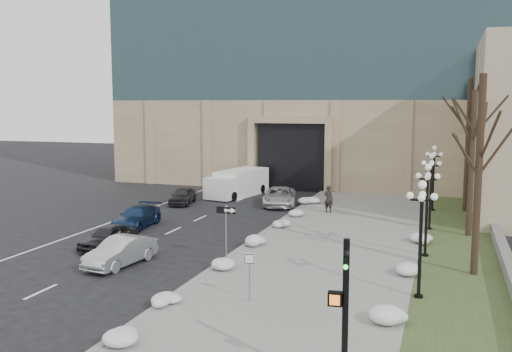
{
  "coord_description": "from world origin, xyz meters",
  "views": [
    {
      "loc": [
        9.14,
        -16.65,
        7.7
      ],
      "look_at": [
        -1.39,
        14.66,
        3.5
      ],
      "focal_mm": 40.0,
      "sensor_mm": 36.0,
      "label": 1
    }
  ],
  "objects_px": {
    "car_a": "(108,237)",
    "one_way_sign": "(229,217)",
    "keep_sign": "(249,267)",
    "pedestrian": "(329,199)",
    "lamppost_d": "(434,169)",
    "lamppost_b": "(427,198)",
    "traffic_signal": "(344,320)",
    "lamppost_c": "(431,181)",
    "car_b": "(121,252)",
    "car_e": "(183,196)",
    "car_c": "(137,217)",
    "lamppost_a": "(421,223)",
    "box_truck": "(238,184)",
    "car_d": "(279,196)"
  },
  "relations": [
    {
      "from": "car_c",
      "to": "traffic_signal",
      "type": "distance_m",
      "value": 23.1
    },
    {
      "from": "car_b",
      "to": "lamppost_c",
      "type": "height_order",
      "value": "lamppost_c"
    },
    {
      "from": "traffic_signal",
      "to": "one_way_sign",
      "type": "bearing_deg",
      "value": 119.9
    },
    {
      "from": "box_truck",
      "to": "lamppost_a",
      "type": "xyz_separation_m",
      "value": [
        15.73,
        -21.73,
        2.03
      ]
    },
    {
      "from": "car_c",
      "to": "pedestrian",
      "type": "bearing_deg",
      "value": 32.5
    },
    {
      "from": "car_a",
      "to": "lamppost_a",
      "type": "bearing_deg",
      "value": -3.17
    },
    {
      "from": "traffic_signal",
      "to": "lamppost_c",
      "type": "xyz_separation_m",
      "value": [
        1.53,
        21.46,
        0.95
      ]
    },
    {
      "from": "car_d",
      "to": "one_way_sign",
      "type": "distance_m",
      "value": 16.04
    },
    {
      "from": "box_truck",
      "to": "lamppost_c",
      "type": "distance_m",
      "value": 18.11
    },
    {
      "from": "car_e",
      "to": "lamppost_a",
      "type": "height_order",
      "value": "lamppost_a"
    },
    {
      "from": "lamppost_a",
      "to": "lamppost_c",
      "type": "relative_size",
      "value": 1.0
    },
    {
      "from": "car_a",
      "to": "lamppost_c",
      "type": "distance_m",
      "value": 19.11
    },
    {
      "from": "car_e",
      "to": "lamppost_a",
      "type": "bearing_deg",
      "value": -53.16
    },
    {
      "from": "lamppost_c",
      "to": "one_way_sign",
      "type": "bearing_deg",
      "value": -130.97
    },
    {
      "from": "keep_sign",
      "to": "lamppost_d",
      "type": "height_order",
      "value": "lamppost_d"
    },
    {
      "from": "car_a",
      "to": "pedestrian",
      "type": "bearing_deg",
      "value": 62.51
    },
    {
      "from": "pedestrian",
      "to": "one_way_sign",
      "type": "bearing_deg",
      "value": 97.6
    },
    {
      "from": "lamppost_b",
      "to": "lamppost_d",
      "type": "height_order",
      "value": "same"
    },
    {
      "from": "car_b",
      "to": "traffic_signal",
      "type": "bearing_deg",
      "value": -28.39
    },
    {
      "from": "car_a",
      "to": "one_way_sign",
      "type": "bearing_deg",
      "value": 4.04
    },
    {
      "from": "car_a",
      "to": "car_d",
      "type": "distance_m",
      "value": 16.2
    },
    {
      "from": "lamppost_d",
      "to": "lamppost_b",
      "type": "bearing_deg",
      "value": -90.0
    },
    {
      "from": "lamppost_d",
      "to": "car_c",
      "type": "bearing_deg",
      "value": -147.1
    },
    {
      "from": "car_c",
      "to": "box_truck",
      "type": "height_order",
      "value": "box_truck"
    },
    {
      "from": "car_c",
      "to": "keep_sign",
      "type": "bearing_deg",
      "value": -48.62
    },
    {
      "from": "lamppost_b",
      "to": "traffic_signal",
      "type": "bearing_deg",
      "value": -95.83
    },
    {
      "from": "one_way_sign",
      "to": "car_b",
      "type": "bearing_deg",
      "value": -154.82
    },
    {
      "from": "box_truck",
      "to": "keep_sign",
      "type": "bearing_deg",
      "value": -57.44
    },
    {
      "from": "car_b",
      "to": "traffic_signal",
      "type": "xyz_separation_m",
      "value": [
        12.24,
        -8.92,
        1.44
      ]
    },
    {
      "from": "car_c",
      "to": "car_d",
      "type": "xyz_separation_m",
      "value": [
        6.34,
        10.2,
        0.05
      ]
    },
    {
      "from": "lamppost_b",
      "to": "lamppost_c",
      "type": "bearing_deg",
      "value": 90.0
    },
    {
      "from": "car_e",
      "to": "keep_sign",
      "type": "bearing_deg",
      "value": -68.63
    },
    {
      "from": "car_b",
      "to": "lamppost_c",
      "type": "xyz_separation_m",
      "value": [
        13.76,
        12.55,
        2.39
      ]
    },
    {
      "from": "keep_sign",
      "to": "lamppost_a",
      "type": "height_order",
      "value": "lamppost_a"
    },
    {
      "from": "one_way_sign",
      "to": "lamppost_b",
      "type": "height_order",
      "value": "lamppost_b"
    },
    {
      "from": "box_truck",
      "to": "lamppost_b",
      "type": "distance_m",
      "value": 21.99
    },
    {
      "from": "one_way_sign",
      "to": "traffic_signal",
      "type": "relative_size",
      "value": 0.64
    },
    {
      "from": "lamppost_c",
      "to": "lamppost_d",
      "type": "bearing_deg",
      "value": 90.0
    },
    {
      "from": "car_d",
      "to": "car_e",
      "type": "relative_size",
      "value": 1.33
    },
    {
      "from": "keep_sign",
      "to": "traffic_signal",
      "type": "distance_m",
      "value": 7.47
    },
    {
      "from": "pedestrian",
      "to": "traffic_signal",
      "type": "xyz_separation_m",
      "value": [
        5.35,
        -24.7,
        1.05
      ]
    },
    {
      "from": "keep_sign",
      "to": "pedestrian",
      "type": "bearing_deg",
      "value": 81.0
    },
    {
      "from": "pedestrian",
      "to": "lamppost_a",
      "type": "distance_m",
      "value": 17.75
    },
    {
      "from": "traffic_signal",
      "to": "lamppost_b",
      "type": "height_order",
      "value": "lamppost_b"
    },
    {
      "from": "keep_sign",
      "to": "lamppost_d",
      "type": "relative_size",
      "value": 0.43
    },
    {
      "from": "car_c",
      "to": "lamppost_a",
      "type": "distance_m",
      "value": 19.43
    },
    {
      "from": "car_a",
      "to": "pedestrian",
      "type": "relative_size",
      "value": 1.96
    },
    {
      "from": "car_b",
      "to": "one_way_sign",
      "type": "xyz_separation_m",
      "value": [
        4.73,
        2.15,
        1.58
      ]
    },
    {
      "from": "box_truck",
      "to": "traffic_signal",
      "type": "xyz_separation_m",
      "value": [
        14.2,
        -30.19,
        1.08
      ]
    },
    {
      "from": "car_a",
      "to": "car_b",
      "type": "relative_size",
      "value": 0.91
    }
  ]
}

